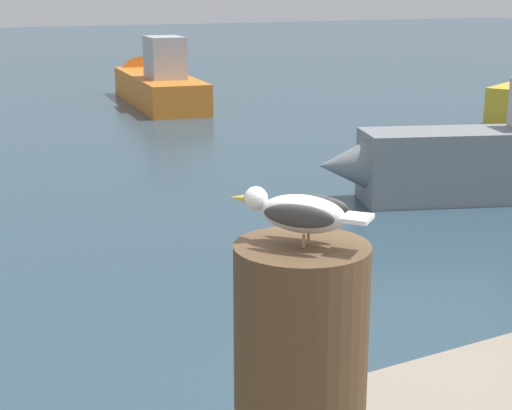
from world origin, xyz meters
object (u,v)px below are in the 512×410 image
mooring_post (300,381)px  boat_grey (488,159)px  boat_orange (154,83)px  seagull (300,212)px

mooring_post → boat_grey: size_ratio=0.19×
boat_orange → boat_grey: bearing=-89.1°
mooring_post → seagull: seagull is taller
mooring_post → boat_grey: bearing=41.3°
boat_grey → boat_orange: (-0.18, 10.88, -0.07)m
seagull → boat_orange: size_ratio=0.06×
mooring_post → boat_orange: (6.15, 16.43, -1.09)m
seagull → boat_orange: 17.61m
seagull → boat_grey: 8.55m
mooring_post → boat_orange: size_ratio=0.13×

